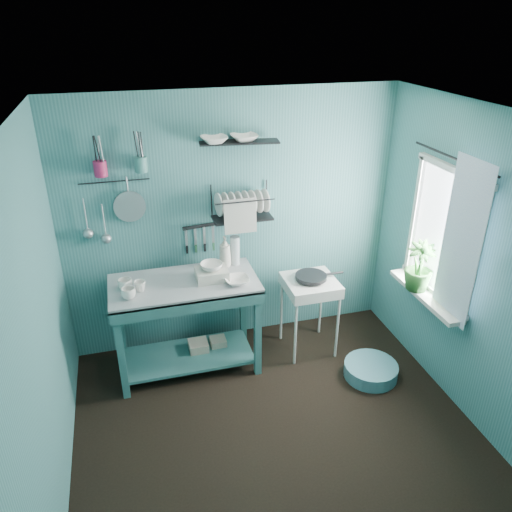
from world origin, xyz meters
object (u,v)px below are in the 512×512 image
object	(u,v)px
utensil_cup_magenta	(100,169)
frying_pan	(311,276)
utensil_cup_teal	(141,164)
potted_plant	(419,266)
dish_rack	(242,203)
colander	(130,207)
storage_tin_large	(199,351)
mug_mid	(140,286)
work_counter	(187,325)
wash_tub	(212,274)
storage_tin_small	(218,347)
floor_basin	(371,370)
water_bottle	(235,250)
soap_bottle	(225,252)
mug_right	(125,284)
mug_left	(128,293)
hotplate_stand	(309,315)

from	to	relation	value
utensil_cup_magenta	frying_pan	bearing A→B (deg)	-12.27
utensil_cup_magenta	utensil_cup_teal	world-z (taller)	utensil_cup_teal
utensil_cup_teal	potted_plant	xyz separation A→B (m)	(2.27, -0.88, -0.85)
dish_rack	colander	distance (m)	1.01
potted_plant	storage_tin_large	bearing A→B (deg)	163.61
mug_mid	potted_plant	xyz separation A→B (m)	(2.40, -0.45, 0.09)
work_counter	mug_mid	bearing A→B (deg)	-160.88
wash_tub	dish_rack	bearing A→B (deg)	42.10
utensil_cup_teal	storage_tin_small	distance (m)	1.91
storage_tin_large	floor_basin	bearing A→B (deg)	-23.39
floor_basin	water_bottle	bearing A→B (deg)	142.95
storage_tin_large	soap_bottle	bearing A→B (deg)	25.11
water_bottle	storage_tin_small	bearing A→B (deg)	-147.53
mug_right	storage_tin_small	distance (m)	1.19
work_counter	utensil_cup_magenta	xyz separation A→B (m)	(-0.58, 0.36, 1.44)
mug_right	water_bottle	distance (m)	1.05
wash_tub	mug_mid	bearing A→B (deg)	-176.37
wash_tub	water_bottle	size ratio (longest dim) A/B	1.00
mug_left	floor_basin	world-z (taller)	mug_left
potted_plant	storage_tin_small	distance (m)	2.05
wash_tub	utensil_cup_teal	xyz separation A→B (m)	(-0.50, 0.38, 0.94)
wash_tub	frying_pan	size ratio (longest dim) A/B	0.93
work_counter	water_bottle	distance (m)	0.83
utensil_cup_teal	colander	distance (m)	0.40
wash_tub	potted_plant	xyz separation A→B (m)	(1.77, -0.49, 0.08)
potted_plant	storage_tin_small	size ratio (longest dim) A/B	2.28
soap_bottle	utensil_cup_magenta	distance (m)	1.31
water_bottle	storage_tin_small	xyz separation A→B (m)	(-0.22, -0.14, -0.97)
water_bottle	dish_rack	size ratio (longest dim) A/B	0.51
mug_right	frying_pan	xyz separation A→B (m)	(1.70, -0.03, -0.16)
soap_bottle	storage_tin_large	distance (m)	1.03
colander	hotplate_stand	bearing A→B (deg)	-14.78
storage_tin_large	dish_rack	bearing A→B (deg)	26.87
potted_plant	mug_mid	bearing A→B (deg)	169.27
wash_tub	storage_tin_large	size ratio (longest dim) A/B	1.27
floor_basin	frying_pan	bearing A→B (deg)	125.47
work_counter	mug_left	bearing A→B (deg)	-151.42
storage_tin_large	hotplate_stand	bearing A→B (deg)	-3.91
mug_left	utensil_cup_magenta	bearing A→B (deg)	101.26
utensil_cup_magenta	potted_plant	size ratio (longest dim) A/B	0.28
frying_pan	utensil_cup_magenta	size ratio (longest dim) A/B	2.31
mug_left	dish_rack	size ratio (longest dim) A/B	0.22
soap_bottle	water_bottle	world-z (taller)	soap_bottle
mug_left	storage_tin_large	size ratio (longest dim) A/B	0.56
utensil_cup_magenta	colander	world-z (taller)	utensil_cup_magenta
floor_basin	colander	bearing A→B (deg)	153.46
soap_bottle	water_bottle	bearing A→B (deg)	11.31
work_counter	storage_tin_large	distance (m)	0.37
mug_mid	floor_basin	size ratio (longest dim) A/B	0.20
soap_bottle	colander	xyz separation A→B (m)	(-0.80, 0.19, 0.46)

